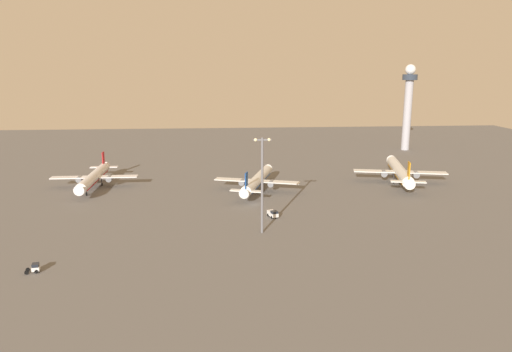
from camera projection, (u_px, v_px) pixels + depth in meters
The scene contains 8 objects.
ground_plane at pixel (254, 205), 156.61m from camera, with size 416.00×416.00×0.00m, color #605E5B.
control_tower at pixel (408, 102), 256.66m from camera, with size 8.00×8.00×46.56m.
airplane_taxiway_distant at pixel (257, 180), 173.80m from camera, with size 31.50×40.08×10.52m.
airplane_far_stand at pixel (400, 171), 186.63m from camera, with size 36.05×46.02×11.90m.
airplane_near_gate at pixel (94, 177), 178.79m from camera, with size 32.35×41.63×10.70m.
pushback_tug at pixel (35, 268), 104.64m from camera, with size 3.37×2.37×2.05m.
maintenance_van at pixel (273, 214), 143.21m from camera, with size 3.27×4.56×2.25m.
apron_light_west at pixel (262, 180), 126.68m from camera, with size 4.80×0.90×26.55m.
Camera 1 is at (-11.37, -150.06, 44.41)m, focal length 32.99 mm.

